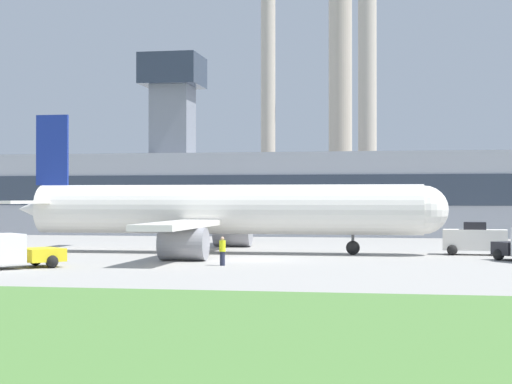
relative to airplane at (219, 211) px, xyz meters
name	(u,v)px	position (x,y,z in m)	size (l,w,h in m)	color
ground_plane	(259,260)	(3.80, -5.69, -2.89)	(400.00, 400.00, 0.00)	#999691
terminal_building	(313,192)	(3.08, 31.62, 1.57)	(74.64, 13.78, 19.17)	#9EA3AD
smokestack_left	(268,83)	(-6.72, 62.43, 17.36)	(2.37, 2.37, 40.29)	#B2A899
smokestack_right	(340,77)	(3.17, 67.32, 18.60)	(3.93, 3.93, 42.65)	#B2A899
smokestack_far	(367,91)	(7.29, 62.96, 15.94)	(2.97, 2.97, 37.41)	#B2A899
airplane	(219,211)	(0.00, 0.00, 0.00)	(30.26, 26.84, 9.74)	white
pushback_tug	(475,240)	(17.23, 1.22, -1.89)	(4.30, 2.55, 2.19)	white
ground_crew_person	(222,251)	(2.53, -10.57, -2.05)	(0.41, 0.41, 1.63)	#23283D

